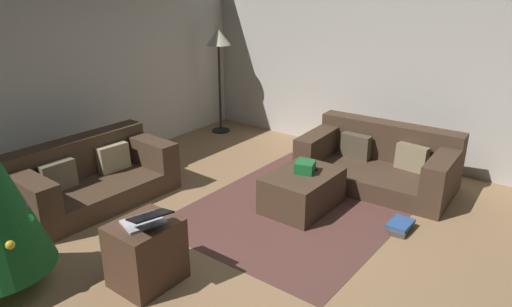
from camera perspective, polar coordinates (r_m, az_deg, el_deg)
The scene contains 13 objects.
ground_plane at distance 4.17m, azimuth 0.42°, elevation -13.41°, with size 6.40×6.40×0.00m, color #93704C.
rear_partition at distance 5.98m, azimuth -24.56°, elevation 9.00°, with size 6.40×0.12×2.60m, color beige.
corner_partition at distance 6.32m, azimuth 18.24°, elevation 10.39°, with size 0.12×6.40×2.60m, color beige.
couch_left at distance 5.46m, azimuth -19.42°, elevation -2.74°, with size 1.70×0.93×0.67m.
couch_right at distance 5.77m, azimuth 14.78°, elevation -1.00°, with size 1.08×1.77×0.68m.
ottoman at distance 5.03m, azimuth 5.63°, elevation -4.48°, with size 0.84×0.59×0.40m, color #473323.
gift_box at distance 4.96m, azimuth 5.95°, elevation -1.64°, with size 0.20×0.19×0.12m, color #19662D.
tv_remote at distance 5.06m, azimuth 6.59°, elevation -1.79°, with size 0.05×0.16×0.02m, color black.
side_table at distance 3.94m, azimuth -13.16°, elevation -11.63°, with size 0.52×0.44×0.54m, color #4C3323.
laptop at distance 3.73m, azimuth -13.22°, elevation -7.81°, with size 0.40×0.45×0.17m.
book_stack at distance 4.85m, azimuth 17.07°, elevation -8.43°, with size 0.32×0.21×0.09m.
corner_lamp at distance 7.21m, azimuth -4.55°, elevation 12.98°, with size 0.36×0.36×1.59m.
area_rug at distance 5.12m, azimuth 5.55°, elevation -6.45°, with size 2.60×2.00×0.01m, color brown.
Camera 1 is at (-2.74, -2.07, 2.36)m, focal length 33.05 mm.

